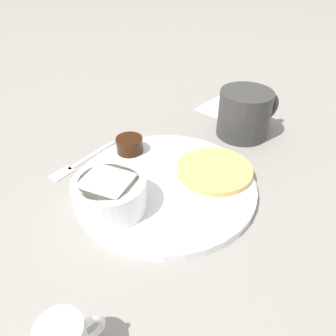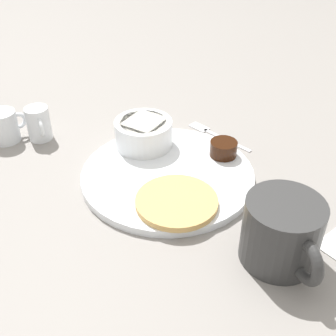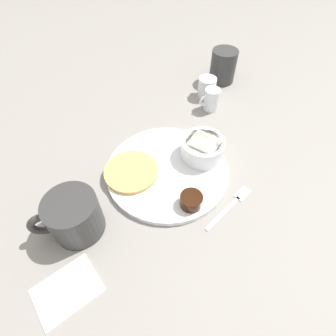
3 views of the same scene
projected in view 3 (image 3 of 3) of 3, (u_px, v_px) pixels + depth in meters
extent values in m
plane|color=gray|center=(167.00, 172.00, 0.59)|extent=(4.00, 4.00, 0.00)
cylinder|color=white|center=(167.00, 170.00, 0.59)|extent=(0.27, 0.27, 0.01)
cylinder|color=tan|center=(131.00, 172.00, 0.57)|extent=(0.12, 0.12, 0.01)
cylinder|color=white|center=(203.00, 148.00, 0.59)|extent=(0.10, 0.10, 0.05)
cylinder|color=white|center=(203.00, 142.00, 0.58)|extent=(0.08, 0.08, 0.01)
cylinder|color=black|center=(191.00, 200.00, 0.51)|extent=(0.04, 0.04, 0.03)
cylinder|color=white|center=(211.00, 154.00, 0.59)|extent=(0.04, 0.04, 0.02)
sphere|color=white|center=(212.00, 150.00, 0.58)|extent=(0.02, 0.02, 0.02)
cylinder|color=#333333|center=(75.00, 216.00, 0.47)|extent=(0.10, 0.10, 0.09)
torus|color=#333333|center=(45.00, 224.00, 0.46)|extent=(0.06, 0.03, 0.06)
cylinder|color=white|center=(212.00, 99.00, 0.71)|extent=(0.04, 0.04, 0.06)
torus|color=white|center=(205.00, 101.00, 0.71)|extent=(0.03, 0.01, 0.03)
cone|color=white|center=(219.00, 90.00, 0.70)|extent=(0.01, 0.01, 0.01)
cylinder|color=white|center=(207.00, 87.00, 0.75)|extent=(0.05, 0.05, 0.06)
torus|color=white|center=(213.00, 91.00, 0.74)|extent=(0.01, 0.03, 0.03)
cone|color=white|center=(203.00, 76.00, 0.75)|extent=(0.02, 0.02, 0.01)
cube|color=silver|center=(223.00, 213.00, 0.52)|extent=(0.10, 0.02, 0.00)
cube|color=silver|center=(243.00, 193.00, 0.55)|extent=(0.04, 0.03, 0.00)
cube|color=white|center=(67.00, 290.00, 0.43)|extent=(0.11, 0.08, 0.00)
cylinder|color=#333333|center=(223.00, 66.00, 0.79)|extent=(0.08, 0.08, 0.10)
torus|color=#333333|center=(227.00, 59.00, 0.81)|extent=(0.06, 0.04, 0.06)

